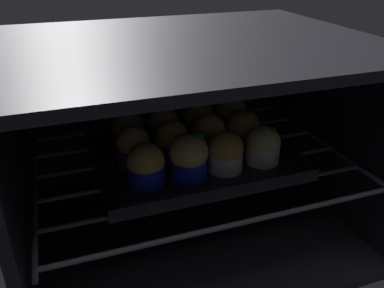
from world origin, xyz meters
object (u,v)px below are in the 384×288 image
(muffin_row1_col2, at_px, (209,134))
(muffin_row0_col1, at_px, (189,157))
(muffin_row1_col0, at_px, (133,147))
(muffin_row2_col3, at_px, (231,115))
(baking_tray, at_px, (192,156))
(muffin_row0_col3, at_px, (263,146))
(muffin_row0_col2, at_px, (225,153))
(muffin_row1_col1, at_px, (172,141))
(muffin_row2_col2, at_px, (199,121))
(muffin_row2_col1, at_px, (164,125))
(muffin_row0_col0, at_px, (146,165))
(muffin_row2_col0, at_px, (128,130))
(muffin_row1_col3, at_px, (243,130))

(muffin_row1_col2, bearing_deg, muffin_row0_col1, -130.02)
(muffin_row1_col0, relative_size, muffin_row2_col3, 0.97)
(baking_tray, distance_m, muffin_row0_col3, 0.13)
(muffin_row0_col2, distance_m, muffin_row1_col1, 0.10)
(muffin_row2_col2, bearing_deg, muffin_row0_col2, -91.92)
(muffin_row0_col2, bearing_deg, muffin_row1_col2, 90.08)
(muffin_row1_col2, xyz_separation_m, muffin_row2_col1, (-0.06, 0.07, 0.00))
(muffin_row0_col3, distance_m, muffin_row1_col0, 0.22)
(baking_tray, height_order, muffin_row1_col1, muffin_row1_col1)
(muffin_row0_col0, bearing_deg, muffin_row2_col0, 89.93)
(muffin_row0_col2, bearing_deg, muffin_row0_col0, 178.27)
(muffin_row1_col0, xyz_separation_m, muffin_row1_col2, (0.14, 0.01, -0.00))
(muffin_row2_col0, bearing_deg, muffin_row1_col3, -19.92)
(muffin_row0_col2, bearing_deg, muffin_row2_col3, 62.34)
(muffin_row0_col0, height_order, muffin_row0_col2, muffin_row0_col2)
(muffin_row0_col1, height_order, muffin_row0_col3, muffin_row0_col1)
(muffin_row1_col1, xyz_separation_m, muffin_row2_col0, (-0.06, 0.07, -0.00))
(baking_tray, distance_m, muffin_row0_col0, 0.13)
(muffin_row0_col3, height_order, muffin_row2_col2, muffin_row2_col2)
(muffin_row1_col1, bearing_deg, muffin_row0_col2, -44.50)
(muffin_row1_col2, relative_size, muffin_row1_col3, 0.99)
(muffin_row0_col3, distance_m, muffin_row2_col0, 0.25)
(muffin_row1_col1, bearing_deg, baking_tray, 2.78)
(muffin_row0_col1, bearing_deg, muffin_row1_col2, 49.98)
(muffin_row0_col3, bearing_deg, muffin_row2_col2, 116.57)
(muffin_row0_col2, height_order, muffin_row1_col2, same)
(baking_tray, xyz_separation_m, muffin_row1_col2, (0.03, 0.00, 0.04))
(baking_tray, height_order, muffin_row0_col0, muffin_row0_col0)
(muffin_row2_col0, xyz_separation_m, muffin_row2_col1, (0.07, -0.00, 0.00))
(baking_tray, height_order, muffin_row2_col0, muffin_row2_col0)
(muffin_row0_col3, bearing_deg, muffin_row2_col3, 89.37)
(muffin_row0_col0, distance_m, muffin_row2_col1, 0.15)
(baking_tray, relative_size, muffin_row0_col3, 5.12)
(baking_tray, distance_m, muffin_row2_col0, 0.13)
(muffin_row1_col3, distance_m, muffin_row2_col2, 0.09)
(muffin_row0_col1, xyz_separation_m, muffin_row1_col2, (0.06, 0.08, -0.00))
(muffin_row2_col2, relative_size, muffin_row2_col3, 0.97)
(muffin_row0_col1, relative_size, muffin_row1_col0, 1.12)
(muffin_row2_col0, relative_size, muffin_row2_col3, 0.91)
(muffin_row0_col0, xyz_separation_m, muffin_row2_col2, (0.14, 0.13, 0.00))
(muffin_row1_col1, relative_size, muffin_row1_col2, 1.00)
(baking_tray, relative_size, muffin_row0_col0, 5.10)
(muffin_row0_col1, xyz_separation_m, muffin_row2_col3, (0.14, 0.14, -0.00))
(muffin_row2_col2, height_order, muffin_row2_col3, muffin_row2_col3)
(muffin_row0_col3, distance_m, muffin_row1_col3, 0.07)
(muffin_row2_col2, bearing_deg, muffin_row2_col1, 177.20)
(muffin_row0_col2, distance_m, muffin_row2_col0, 0.19)
(muffin_row2_col0, relative_size, muffin_row2_col1, 0.94)
(muffin_row0_col3, distance_m, muffin_row1_col2, 0.10)
(muffin_row0_col0, bearing_deg, muffin_row0_col2, -1.73)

